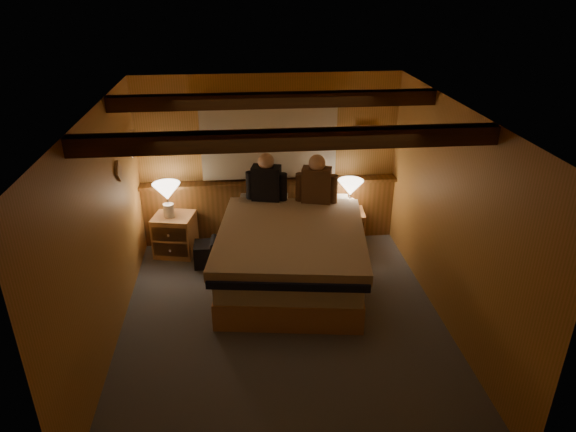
{
  "coord_description": "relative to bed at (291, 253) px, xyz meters",
  "views": [
    {
      "loc": [
        -0.42,
        -4.72,
        3.56
      ],
      "look_at": [
        0.1,
        0.4,
        1.13
      ],
      "focal_mm": 32.0,
      "sensor_mm": 36.0,
      "label": 1
    }
  ],
  "objects": [
    {
      "name": "floor",
      "position": [
        -0.19,
        -0.86,
        -0.4
      ],
      "size": [
        4.2,
        4.2,
        0.0
      ],
      "primitive_type": "plane",
      "color": "#525762",
      "rests_on": "ground"
    },
    {
      "name": "ceiling",
      "position": [
        -0.19,
        -0.86,
        2.0
      ],
      "size": [
        4.2,
        4.2,
        0.0
      ],
      "primitive_type": "plane",
      "rotation": [
        3.14,
        0.0,
        0.0
      ],
      "color": "tan",
      "rests_on": "wall_back"
    },
    {
      "name": "wall_back",
      "position": [
        -0.19,
        1.24,
        0.8
      ],
      "size": [
        3.6,
        0.0,
        3.6
      ],
      "primitive_type": "plane",
      "rotation": [
        1.57,
        0.0,
        0.0
      ],
      "color": "#C98B48",
      "rests_on": "floor"
    },
    {
      "name": "wall_left",
      "position": [
        -1.99,
        -0.86,
        0.8
      ],
      "size": [
        0.0,
        4.2,
        4.2
      ],
      "primitive_type": "plane",
      "rotation": [
        1.57,
        0.0,
        1.57
      ],
      "color": "#C98B48",
      "rests_on": "floor"
    },
    {
      "name": "wall_right",
      "position": [
        1.61,
        -0.86,
        0.8
      ],
      "size": [
        0.0,
        4.2,
        4.2
      ],
      "primitive_type": "plane",
      "rotation": [
        1.57,
        0.0,
        -1.57
      ],
      "color": "#C98B48",
      "rests_on": "floor"
    },
    {
      "name": "wall_front",
      "position": [
        -0.19,
        -2.96,
        0.8
      ],
      "size": [
        3.6,
        0.0,
        3.6
      ],
      "primitive_type": "plane",
      "rotation": [
        -1.57,
        0.0,
        0.0
      ],
      "color": "#C98B48",
      "rests_on": "floor"
    },
    {
      "name": "wainscot",
      "position": [
        -0.19,
        1.18,
        0.09
      ],
      "size": [
        3.6,
        0.23,
        0.94
      ],
      "color": "brown",
      "rests_on": "wall_back"
    },
    {
      "name": "curtain_window",
      "position": [
        -0.19,
        1.17,
        1.12
      ],
      "size": [
        2.18,
        0.09,
        1.11
      ],
      "color": "#412810",
      "rests_on": "wall_back"
    },
    {
      "name": "ceiling_beams",
      "position": [
        -0.19,
        -0.71,
        1.91
      ],
      "size": [
        3.6,
        1.65,
        0.16
      ],
      "color": "#412810",
      "rests_on": "ceiling"
    },
    {
      "name": "coat_rail",
      "position": [
        -1.91,
        0.72,
        1.27
      ],
      "size": [
        0.05,
        0.55,
        0.24
      ],
      "color": "silver",
      "rests_on": "wall_left"
    },
    {
      "name": "framed_print",
      "position": [
        1.16,
        1.22,
        1.15
      ],
      "size": [
        0.3,
        0.04,
        0.25
      ],
      "color": "tan",
      "rests_on": "wall_back"
    },
    {
      "name": "bed",
      "position": [
        0.0,
        0.0,
        0.0
      ],
      "size": [
        2.01,
        2.47,
        0.77
      ],
      "rotation": [
        0.0,
        0.0,
        -0.14
      ],
      "color": "tan",
      "rests_on": "floor"
    },
    {
      "name": "nightstand_left",
      "position": [
        -1.53,
        0.88,
        -0.11
      ],
      "size": [
        0.61,
        0.57,
        0.58
      ],
      "rotation": [
        0.0,
        0.0,
        -0.21
      ],
      "color": "tan",
      "rests_on": "floor"
    },
    {
      "name": "nightstand_right",
      "position": [
        0.9,
        0.9,
        -0.14
      ],
      "size": [
        0.51,
        0.47,
        0.52
      ],
      "rotation": [
        0.0,
        0.0,
        -0.09
      ],
      "color": "tan",
      "rests_on": "floor"
    },
    {
      "name": "lamp_left",
      "position": [
        -1.58,
        0.86,
        0.52
      ],
      "size": [
        0.37,
        0.37,
        0.48
      ],
      "color": "white",
      "rests_on": "nightstand_left"
    },
    {
      "name": "lamp_right",
      "position": [
        0.92,
        0.93,
        0.44
      ],
      "size": [
        0.35,
        0.35,
        0.46
      ],
      "color": "white",
      "rests_on": "nightstand_right"
    },
    {
      "name": "person_left",
      "position": [
        -0.25,
        0.88,
        0.64
      ],
      "size": [
        0.55,
        0.31,
        0.69
      ],
      "rotation": [
        0.0,
        0.0,
        -0.24
      ],
      "color": "black",
      "rests_on": "bed"
    },
    {
      "name": "person_right",
      "position": [
        0.42,
        0.74,
        0.64
      ],
      "size": [
        0.55,
        0.31,
        0.69
      ],
      "rotation": [
        0.0,
        0.0,
        -0.26
      ],
      "color": "#513520",
      "rests_on": "bed"
    },
    {
      "name": "duffel_bag",
      "position": [
        -0.99,
        0.51,
        -0.23
      ],
      "size": [
        0.53,
        0.32,
        0.38
      ],
      "rotation": [
        0.0,
        0.0,
        -0.01
      ],
      "color": "black",
      "rests_on": "floor"
    }
  ]
}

